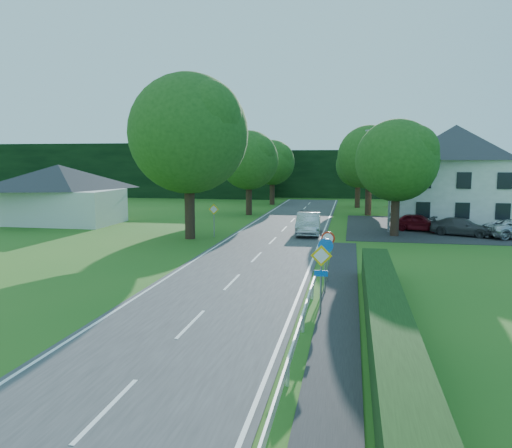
% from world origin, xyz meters
% --- Properties ---
extents(ground, '(160.00, 160.00, 0.00)m').
position_xyz_m(ground, '(0.00, 0.00, 0.00)').
color(ground, '#235919').
rests_on(ground, ground).
extents(road, '(7.00, 80.00, 0.04)m').
position_xyz_m(road, '(0.00, 20.00, 0.02)').
color(road, '#353638').
rests_on(road, ground).
extents(footpath, '(1.50, 44.00, 0.04)m').
position_xyz_m(footpath, '(4.95, 2.00, 0.02)').
color(footpath, '#242427').
rests_on(footpath, ground).
extents(parking_pad, '(14.00, 16.00, 0.04)m').
position_xyz_m(parking_pad, '(12.00, 33.00, 0.02)').
color(parking_pad, '#242427').
rests_on(parking_pad, ground).
extents(line_edge_left, '(0.12, 80.00, 0.01)m').
position_xyz_m(line_edge_left, '(-3.25, 20.00, 0.04)').
color(line_edge_left, white).
rests_on(line_edge_left, road).
extents(line_edge_right, '(0.12, 80.00, 0.01)m').
position_xyz_m(line_edge_right, '(3.25, 20.00, 0.04)').
color(line_edge_right, white).
rests_on(line_edge_right, road).
extents(line_centre, '(0.12, 80.00, 0.01)m').
position_xyz_m(line_centre, '(0.00, 20.00, 0.04)').
color(line_centre, white).
rests_on(line_centre, road).
extents(guardrail, '(0.12, 26.00, 0.69)m').
position_xyz_m(guardrail, '(3.85, -1.00, 0.34)').
color(guardrail, white).
rests_on(guardrail, ground).
extents(hedge_right, '(1.20, 30.00, 1.30)m').
position_xyz_m(hedge_right, '(6.50, 0.00, 0.65)').
color(hedge_right, black).
rests_on(hedge_right, ground).
extents(tree_main, '(9.40, 9.40, 11.64)m').
position_xyz_m(tree_main, '(-6.00, 24.00, 5.82)').
color(tree_main, '#1F4D17').
rests_on(tree_main, ground).
extents(tree_left_far, '(7.00, 7.00, 8.58)m').
position_xyz_m(tree_left_far, '(-5.00, 40.00, 4.29)').
color(tree_left_far, '#1F4D17').
rests_on(tree_left_far, ground).
extents(tree_right_far, '(7.40, 7.40, 9.09)m').
position_xyz_m(tree_right_far, '(7.00, 42.00, 4.54)').
color(tree_right_far, '#1F4D17').
rests_on(tree_right_far, ground).
extents(tree_left_back, '(6.60, 6.60, 8.07)m').
position_xyz_m(tree_left_back, '(-4.50, 52.00, 4.04)').
color(tree_left_back, '#1F4D17').
rests_on(tree_left_back, ground).
extents(tree_right_back, '(6.20, 6.20, 7.56)m').
position_xyz_m(tree_right_back, '(6.00, 50.00, 3.78)').
color(tree_right_back, '#1F4D17').
rests_on(tree_right_back, ground).
extents(tree_right_mid, '(7.00, 7.00, 8.58)m').
position_xyz_m(tree_right_mid, '(8.50, 28.00, 4.29)').
color(tree_right_mid, '#1F4D17').
rests_on(tree_right_mid, ground).
extents(treeline_left, '(44.00, 6.00, 8.00)m').
position_xyz_m(treeline_left, '(-28.00, 62.00, 4.00)').
color(treeline_left, black).
rests_on(treeline_left, ground).
extents(treeline_right, '(30.00, 5.00, 7.00)m').
position_xyz_m(treeline_right, '(8.00, 66.00, 3.50)').
color(treeline_right, black).
rests_on(treeline_right, ground).
extents(bungalow_left, '(11.00, 6.50, 5.20)m').
position_xyz_m(bungalow_left, '(-20.00, 30.00, 2.71)').
color(bungalow_left, silver).
rests_on(bungalow_left, ground).
extents(house_white, '(10.60, 8.40, 8.60)m').
position_xyz_m(house_white, '(14.00, 36.00, 4.41)').
color(house_white, silver).
rests_on(house_white, ground).
extents(streetlight, '(2.03, 0.18, 8.00)m').
position_xyz_m(streetlight, '(8.06, 30.00, 4.46)').
color(streetlight, gray).
rests_on(streetlight, ground).
extents(sign_priority_right, '(0.78, 0.09, 2.59)m').
position_xyz_m(sign_priority_right, '(4.30, 7.98, 1.80)').
color(sign_priority_right, gray).
rests_on(sign_priority_right, ground).
extents(sign_roundabout, '(0.64, 0.08, 2.37)m').
position_xyz_m(sign_roundabout, '(4.30, 10.98, 1.67)').
color(sign_roundabout, gray).
rests_on(sign_roundabout, ground).
extents(sign_speed_limit, '(0.64, 0.11, 2.37)m').
position_xyz_m(sign_speed_limit, '(4.30, 12.97, 1.77)').
color(sign_speed_limit, gray).
rests_on(sign_speed_limit, ground).
extents(sign_priority_left, '(0.78, 0.09, 2.44)m').
position_xyz_m(sign_priority_left, '(-4.50, 24.98, 1.72)').
color(sign_priority_left, gray).
rests_on(sign_priority_left, ground).
extents(moving_car, '(1.95, 4.99, 1.62)m').
position_xyz_m(moving_car, '(2.17, 27.34, 0.85)').
color(moving_car, silver).
rests_on(moving_car, road).
extents(motorcycle, '(1.21, 2.15, 1.07)m').
position_xyz_m(motorcycle, '(1.01, 35.37, 0.58)').
color(motorcycle, black).
rests_on(motorcycle, road).
extents(parked_car_red, '(4.24, 2.55, 1.35)m').
position_xyz_m(parked_car_red, '(10.51, 30.92, 0.72)').
color(parked_car_red, maroon).
rests_on(parked_car_red, parking_pad).
extents(parked_car_silver_a, '(4.91, 2.73, 1.53)m').
position_xyz_m(parked_car_silver_a, '(10.92, 34.10, 0.81)').
color(parked_car_silver_a, '#ABACB0').
rests_on(parked_car_silver_a, parking_pad).
extents(parked_car_grey, '(4.79, 3.30, 1.29)m').
position_xyz_m(parked_car_grey, '(13.41, 29.07, 0.68)').
color(parked_car_grey, '#424246').
rests_on(parked_car_grey, parking_pad).
extents(parasol, '(2.32, 2.35, 1.77)m').
position_xyz_m(parasol, '(9.07, 35.00, 0.93)').
color(parasol, red).
rests_on(parasol, parking_pad).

